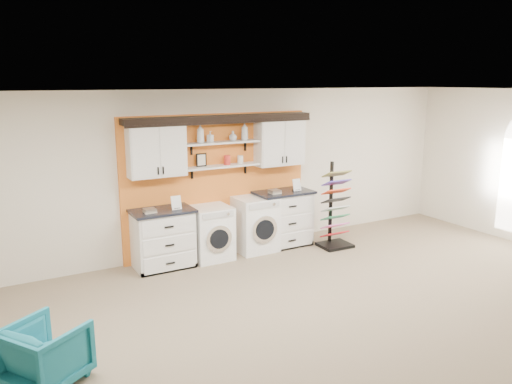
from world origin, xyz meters
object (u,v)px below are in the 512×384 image
armchair (46,353)px  base_cabinet_left (163,238)px  dryer (255,224)px  base_cabinet_right (283,218)px  washer (211,233)px  sample_rack (335,220)px

armchair → base_cabinet_left: bearing=-73.4°
base_cabinet_left → dryer: (1.68, -0.00, 0.00)m
base_cabinet_right → dryer: base_cabinet_right is taller
washer → dryer: dryer is taller
base_cabinet_right → washer: bearing=-179.9°
sample_rack → armchair: size_ratio=2.21×
washer → armchair: 3.79m
dryer → armchair: (-3.73, -2.47, -0.17)m
base_cabinet_left → washer: 0.83m
dryer → base_cabinet_left: bearing=179.9°
washer → dryer: (0.85, 0.00, 0.03)m
base_cabinet_left → sample_rack: sample_rack is taller
sample_rack → armchair: bearing=-156.8°
base_cabinet_left → base_cabinet_right: 2.26m
armchair → base_cabinet_right: bearing=-93.9°
dryer → base_cabinet_right: bearing=0.3°
washer → base_cabinet_right: bearing=0.1°
base_cabinet_left → base_cabinet_right: base_cabinet_right is taller
base_cabinet_left → dryer: dryer is taller
dryer → armchair: size_ratio=1.38×
base_cabinet_left → sample_rack: bearing=-9.8°
base_cabinet_right → sample_rack: sample_rack is taller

